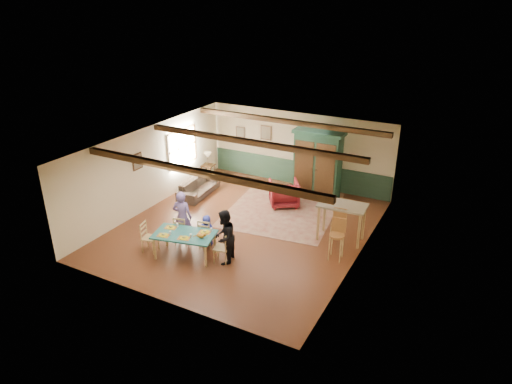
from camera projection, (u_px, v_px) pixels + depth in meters
The scene contains 35 objects.
floor at pixel (245, 228), 13.85m from camera, with size 8.00×8.00×0.00m, color #512716.
wall_back at pixel (298, 149), 16.55m from camera, with size 7.00×0.02×2.70m, color beige.
wall_left at pixel (150, 167), 14.82m from camera, with size 0.02×8.00×2.70m, color beige.
wall_right at pixel (362, 212), 11.81m from camera, with size 0.02×8.00×2.70m, color beige.
ceiling at pixel (244, 143), 12.77m from camera, with size 7.00×8.00×0.02m, color silver.
wainscot_back at pixel (297, 172), 16.89m from camera, with size 6.95×0.03×0.90m, color #223E2E.
ceiling_beam_front at pixel (197, 172), 10.95m from camera, with size 6.95×0.16×0.16m, color #311F0D.
ceiling_beam_mid at pixel (251, 142), 13.13m from camera, with size 6.95×0.16×0.16m, color #311F0D.
ceiling_beam_back at pixel (288, 122), 15.24m from camera, with size 6.95×0.16×0.16m, color #311F0D.
window_left at pixel (182, 147), 16.10m from camera, with size 0.06×1.60×1.30m, color white, non-canonical shape.
picture_left_wall at pixel (137, 162), 14.16m from camera, with size 0.04×0.42×0.52m, color #7D765B, non-canonical shape.
picture_back_a at pixel (266, 133), 16.90m from camera, with size 0.45×0.04×0.55m, color #7D765B, non-canonical shape.
picture_back_b at pixel (240, 133), 17.44m from camera, with size 0.38×0.04×0.48m, color #7D765B, non-canonical shape.
dining_table at pixel (185, 245), 12.25m from camera, with size 1.62×0.90×0.68m, color #1D5C5A, non-canonical shape.
dining_chair_far_left at pixel (182, 229), 12.88m from camera, with size 0.38×0.40×0.86m, color tan, non-canonical shape.
dining_chair_far_right at pixel (206, 232), 12.71m from camera, with size 0.38×0.40×0.86m, color tan, non-canonical shape.
dining_chair_end_left at pixel (150, 237), 12.46m from camera, with size 0.38×0.40×0.86m, color tan, non-canonical shape.
dining_chair_end_right at pixel (221, 247), 11.97m from camera, with size 0.38×0.40×0.86m, color tan, non-canonical shape.
person_man at pixel (182, 217), 12.80m from camera, with size 0.57×0.37×1.55m, color #715898.
person_woman at pixel (224, 237), 11.82m from camera, with size 0.72×0.56×1.49m, color black.
person_child at pixel (207, 230), 12.76m from camera, with size 0.44×0.29×0.91m, color #27329E.
cat at pixel (200, 235), 11.89m from camera, with size 0.32×0.13×0.16m, color orange, non-canonical shape.
place_setting_near_left at pixel (163, 234), 12.01m from camera, with size 0.36×0.27×0.11m, color yellow, non-canonical shape.
place_setting_near_center at pixel (184, 237), 11.87m from camera, with size 0.36×0.27×0.11m, color yellow, non-canonical shape.
place_setting_far_left at pixel (171, 226), 12.41m from camera, with size 0.36×0.27×0.11m, color yellow, non-canonical shape.
place_setting_far_right at pixel (205, 230), 12.18m from camera, with size 0.36×0.27×0.11m, color yellow, non-canonical shape.
area_rug at pixel (283, 209), 15.05m from camera, with size 3.33×3.95×0.01m, color tan.
armoire at pixel (318, 165), 15.42m from camera, with size 1.71×0.68×2.41m, color #163827.
armchair at pixel (284, 193), 15.19m from camera, with size 0.92×0.95×0.86m, color #56111A.
sofa at pixel (199, 187), 16.05m from camera, with size 1.90×0.74×0.56m, color #3C2F25.
end_table at pixel (208, 172), 17.47m from camera, with size 0.45×0.45×0.55m, color #311F0D, non-canonical shape.
table_lamp at pixel (208, 159), 17.26m from camera, with size 0.28×0.28×0.50m, color beige, non-canonical shape.
counter_table at pixel (341, 222), 12.99m from camera, with size 1.34×0.78×1.12m, color #BAB091, non-canonical shape.
bar_stool_left at pixel (337, 229), 12.59m from camera, with size 0.40×0.44×1.13m, color #AF7A44, non-canonical shape.
bar_stool_right at pixel (337, 240), 12.03m from camera, with size 0.40×0.44×1.14m, color #AF7A44, non-canonical shape.
Camera 1 is at (6.06, -10.66, 6.55)m, focal length 32.00 mm.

